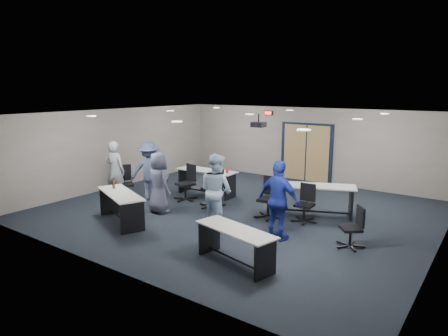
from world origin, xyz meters
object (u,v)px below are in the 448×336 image
Objects in this scene: person_plaid at (159,183)px; person_navy at (279,201)px; person_back at (149,171)px; person_lightblue at (216,190)px; person_gray at (115,171)px; table_front_right at (235,240)px; chair_back_d at (304,204)px; chair_back_a at (185,183)px; chair_back_c at (268,198)px; table_front_left at (121,202)px; chair_loose_right at (351,227)px; table_back_right at (316,195)px; chair_back_b at (212,188)px; chair_loose_left at (125,183)px; table_back_left at (207,178)px.

person_navy is at bearing -164.91° from person_plaid.
person_navy is 4.88m from person_back.
person_plaid is at bearing 10.62° from person_lightblue.
person_navy is (5.63, -0.05, 0.00)m from person_gray.
table_front_right is 3.92m from person_plaid.
person_gray is (-5.60, -1.42, 0.43)m from chair_back_d.
chair_back_a reaches higher than chair_back_c.
table_front_right is 5.31m from person_back.
chair_back_c is 1.12× the size of chair_back_d.
person_plaid reaches higher than table_front_left.
person_plaid is 0.92× the size of person_navy.
chair_loose_right is (5.35, -0.75, -0.09)m from chair_back_a.
table_back_right is at bearing -134.86° from person_plaid.
chair_back_b is 1.24× the size of chair_loose_right.
chair_loose_left is 0.48m from person_gray.
chair_back_b is 0.62× the size of person_gray.
chair_back_a is at bearing 169.83° from person_back.
person_plaid is at bearing -65.51° from chair_loose_left.
chair_loose_left is (-5.37, -1.94, -0.04)m from table_back_right.
table_back_left is 1.87× the size of chair_back_c.
chair_back_c is 2.54m from chair_loose_right.
chair_loose_right is at bearing -70.33° from table_back_right.
person_lightblue is at bearing -60.11° from chair_loose_left.
table_back_right is at bearing 37.07° from chair_back_c.
chair_loose_left is (-5.30, 1.83, 0.04)m from table_front_right.
person_plaid is at bearing -66.53° from chair_back_a.
table_front_right is at bearing -92.63° from chair_back_d.
person_navy is (3.66, 0.09, 0.08)m from person_plaid.
person_lightblue is (3.93, -0.11, 0.00)m from person_gray.
person_back reaches higher than chair_loose_right.
person_lightblue is (2.00, -2.19, 0.35)m from table_back_left.
table_front_right is at bearing 95.89° from person_navy.
chair_back_a is 2.92m from chair_back_c.
chair_loose_right is at bearing -53.44° from chair_loose_left.
table_front_right is at bearing -22.64° from chair_back_a.
chair_loose_right is (5.19, -1.62, -0.10)m from table_back_left.
chair_back_d is 0.92× the size of chair_loose_left.
person_plaid is at bearing -161.37° from chair_back_c.
table_front_right is 5.82m from person_gray.
person_back is at bearing -131.12° from chair_loose_right.
person_gray is at bearing -167.54° from chair_back_d.
chair_back_b is 3.00m from person_navy.
table_back_right is (3.81, 3.43, 0.03)m from table_front_left.
chair_back_a is at bearing -21.48° from person_lightblue.
table_back_left is 2.90m from chair_back_c.
table_front_right is at bearing -48.54° from table_back_left.
chair_back_b is at bearing -14.04° from person_navy.
table_back_left is 2.55m from chair_loose_left.
person_lightblue is 3.22m from person_back.
person_lightblue reaches higher than table_front_right.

